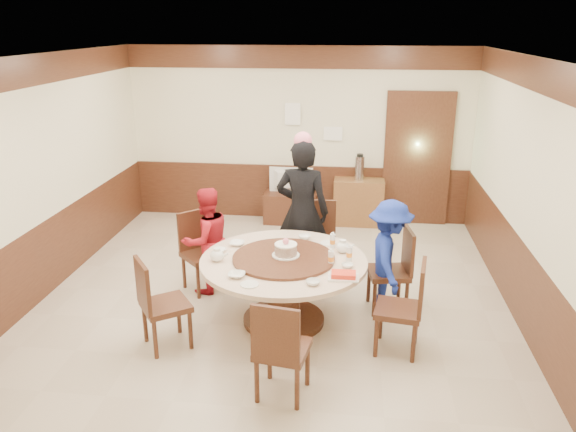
# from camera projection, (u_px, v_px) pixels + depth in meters

# --- Properties ---
(room) EXTENTS (6.00, 6.04, 2.84)m
(room) POSITION_uv_depth(u_px,v_px,m) (274.00, 214.00, 6.38)
(room) COLOR #C2B09B
(room) RESTS_ON ground
(banquet_table) EXTENTS (1.78, 1.78, 0.78)m
(banquet_table) POSITION_uv_depth(u_px,v_px,m) (284.00, 278.00, 6.04)
(banquet_table) COLOR #442315
(banquet_table) RESTS_ON ground
(chair_0) EXTENTS (0.51, 0.50, 0.97)m
(chair_0) POSITION_uv_depth(u_px,v_px,m) (390.00, 284.00, 6.40)
(chair_0) COLOR #442315
(chair_0) RESTS_ON ground
(chair_1) EXTENTS (0.44, 0.45, 0.97)m
(chair_1) POSITION_uv_depth(u_px,v_px,m) (318.00, 253.00, 7.27)
(chair_1) COLOR #442315
(chair_1) RESTS_ON ground
(chair_2) EXTENTS (0.62, 0.62, 0.97)m
(chair_2) POSITION_uv_depth(u_px,v_px,m) (203.00, 266.00, 6.90)
(chair_2) COLOR #442315
(chair_2) RESTS_ON ground
(chair_3) EXTENTS (0.62, 0.61, 0.97)m
(chair_3) POSITION_uv_depth(u_px,v_px,m) (165.00, 319.00, 5.66)
(chair_3) COLOR #442315
(chair_3) RESTS_ON ground
(chair_4) EXTENTS (0.51, 0.51, 0.97)m
(chair_4) POSITION_uv_depth(u_px,v_px,m) (282.00, 365.00, 4.90)
(chair_4) COLOR #442315
(chair_4) RESTS_ON ground
(chair_5) EXTENTS (0.51, 0.50, 0.97)m
(chair_5) POSITION_uv_depth(u_px,v_px,m) (399.00, 323.00, 5.58)
(chair_5) COLOR #442315
(chair_5) RESTS_ON ground
(person_standing) EXTENTS (0.71, 0.52, 1.82)m
(person_standing) POSITION_uv_depth(u_px,v_px,m) (302.00, 212.00, 6.96)
(person_standing) COLOR black
(person_standing) RESTS_ON ground
(person_red) EXTENTS (0.80, 0.80, 1.31)m
(person_red) POSITION_uv_depth(u_px,v_px,m) (207.00, 241.00, 6.73)
(person_red) COLOR #B11723
(person_red) RESTS_ON ground
(person_blue) EXTENTS (0.53, 0.88, 1.32)m
(person_blue) POSITION_uv_depth(u_px,v_px,m) (389.00, 258.00, 6.23)
(person_blue) COLOR navy
(person_blue) RESTS_ON ground
(birthday_cake) EXTENTS (0.30, 0.30, 0.20)m
(birthday_cake) POSITION_uv_depth(u_px,v_px,m) (286.00, 250.00, 5.97)
(birthday_cake) COLOR white
(birthday_cake) RESTS_ON banquet_table
(teapot_left) EXTENTS (0.17, 0.15, 0.13)m
(teapot_left) POSITION_uv_depth(u_px,v_px,m) (217.00, 256.00, 5.91)
(teapot_left) COLOR white
(teapot_left) RESTS_ON banquet_table
(teapot_right) EXTENTS (0.17, 0.15, 0.13)m
(teapot_right) POSITION_uv_depth(u_px,v_px,m) (343.00, 247.00, 6.13)
(teapot_right) COLOR white
(teapot_right) RESTS_ON banquet_table
(bowl_0) EXTENTS (0.17, 0.17, 0.04)m
(bowl_0) POSITION_uv_depth(u_px,v_px,m) (237.00, 243.00, 6.34)
(bowl_0) COLOR white
(bowl_0) RESTS_ON banquet_table
(bowl_1) EXTENTS (0.14, 0.14, 0.04)m
(bowl_1) POSITION_uv_depth(u_px,v_px,m) (313.00, 282.00, 5.39)
(bowl_1) COLOR white
(bowl_1) RESTS_ON banquet_table
(bowl_2) EXTENTS (0.17, 0.17, 0.04)m
(bowl_2) POSITION_uv_depth(u_px,v_px,m) (237.00, 275.00, 5.55)
(bowl_2) COLOR white
(bowl_2) RESTS_ON banquet_table
(bowl_3) EXTENTS (0.12, 0.12, 0.04)m
(bowl_3) POSITION_uv_depth(u_px,v_px,m) (348.00, 266.00, 5.77)
(bowl_3) COLOR white
(bowl_3) RESTS_ON banquet_table
(bowl_4) EXTENTS (0.13, 0.13, 0.03)m
(bowl_4) POSITION_uv_depth(u_px,v_px,m) (220.00, 250.00, 6.17)
(bowl_4) COLOR white
(bowl_4) RESTS_ON banquet_table
(bowl_5) EXTENTS (0.14, 0.14, 0.05)m
(bowl_5) POSITION_uv_depth(u_px,v_px,m) (305.00, 237.00, 6.53)
(bowl_5) COLOR white
(bowl_5) RESTS_ON banquet_table
(saucer_near) EXTENTS (0.18, 0.18, 0.01)m
(saucer_near) POSITION_uv_depth(u_px,v_px,m) (249.00, 284.00, 5.39)
(saucer_near) COLOR white
(saucer_near) RESTS_ON banquet_table
(saucer_far) EXTENTS (0.18, 0.18, 0.01)m
(saucer_far) POSITION_uv_depth(u_px,v_px,m) (328.00, 243.00, 6.39)
(saucer_far) COLOR white
(saucer_far) RESTS_ON banquet_table
(shrimp_platter) EXTENTS (0.30, 0.20, 0.06)m
(shrimp_platter) POSITION_uv_depth(u_px,v_px,m) (343.00, 276.00, 5.52)
(shrimp_platter) COLOR white
(shrimp_platter) RESTS_ON banquet_table
(bottle_0) EXTENTS (0.06, 0.06, 0.16)m
(bottle_0) POSITION_uv_depth(u_px,v_px,m) (331.00, 258.00, 5.80)
(bottle_0) COLOR white
(bottle_0) RESTS_ON banquet_table
(bottle_1) EXTENTS (0.06, 0.06, 0.16)m
(bottle_1) POSITION_uv_depth(u_px,v_px,m) (349.00, 254.00, 5.91)
(bottle_1) COLOR white
(bottle_1) RESTS_ON banquet_table
(bottle_2) EXTENTS (0.06, 0.06, 0.16)m
(bottle_2) POSITION_uv_depth(u_px,v_px,m) (333.00, 241.00, 6.25)
(bottle_2) COLOR white
(bottle_2) RESTS_ON banquet_table
(tv_stand) EXTENTS (0.85, 0.45, 0.50)m
(tv_stand) POSITION_uv_depth(u_px,v_px,m) (291.00, 207.00, 9.23)
(tv_stand) COLOR #442315
(tv_stand) RESTS_ON ground
(television) EXTENTS (0.71, 0.10, 0.41)m
(television) POSITION_uv_depth(u_px,v_px,m) (291.00, 181.00, 9.08)
(television) COLOR gray
(television) RESTS_ON tv_stand
(side_cabinet) EXTENTS (0.80, 0.40, 0.75)m
(side_cabinet) POSITION_uv_depth(u_px,v_px,m) (358.00, 202.00, 9.09)
(side_cabinet) COLOR brown
(side_cabinet) RESTS_ON ground
(thermos) EXTENTS (0.15, 0.15, 0.38)m
(thermos) POSITION_uv_depth(u_px,v_px,m) (359.00, 168.00, 8.91)
(thermos) COLOR silver
(thermos) RESTS_ON side_cabinet
(notice_left) EXTENTS (0.25, 0.00, 0.35)m
(notice_left) POSITION_uv_depth(u_px,v_px,m) (293.00, 114.00, 8.93)
(notice_left) COLOR white
(notice_left) RESTS_ON room
(notice_right) EXTENTS (0.30, 0.00, 0.22)m
(notice_right) POSITION_uv_depth(u_px,v_px,m) (333.00, 134.00, 8.95)
(notice_right) COLOR white
(notice_right) RESTS_ON room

